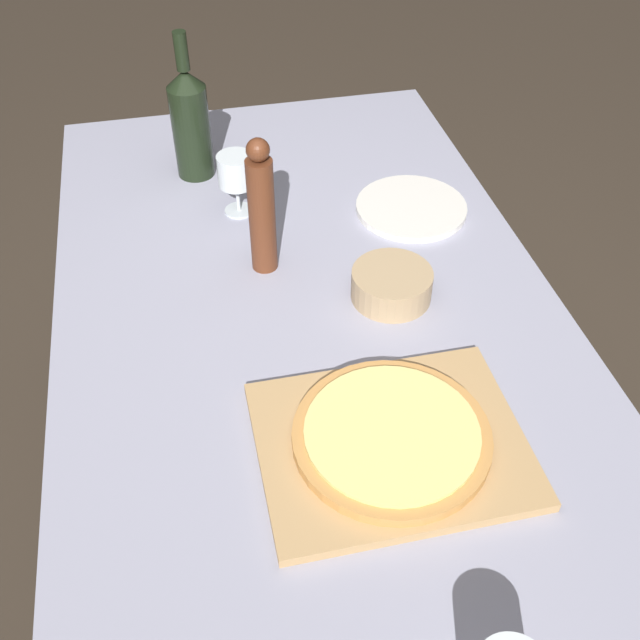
{
  "coord_description": "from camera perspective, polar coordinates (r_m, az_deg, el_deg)",
  "views": [
    {
      "loc": [
        -0.2,
        -0.9,
        1.66
      ],
      "look_at": [
        -0.0,
        0.0,
        0.8
      ],
      "focal_mm": 42.0,
      "sensor_mm": 36.0,
      "label": 1
    }
  ],
  "objects": [
    {
      "name": "pizza",
      "position": [
        1.13,
        5.48,
        -8.74
      ],
      "size": [
        0.3,
        0.3,
        0.02
      ],
      "color": "#C68947",
      "rests_on": "cutting_board"
    },
    {
      "name": "dining_table",
      "position": [
        1.35,
        0.1,
        -4.34
      ],
      "size": [
        0.92,
        1.8,
        0.74
      ],
      "color": "#9393A8",
      "rests_on": "ground_plane"
    },
    {
      "name": "cutting_board",
      "position": [
        1.15,
        5.41,
        -9.37
      ],
      "size": [
        0.4,
        0.32,
        0.02
      ],
      "color": "tan",
      "rests_on": "dining_table"
    },
    {
      "name": "ground_plane",
      "position": [
        1.89,
        0.08,
        -18.13
      ],
      "size": [
        12.0,
        12.0,
        0.0
      ],
      "primitive_type": "plane",
      "color": "#382D23"
    },
    {
      "name": "wine_bottle",
      "position": [
        1.69,
        -9.85,
        14.67
      ],
      "size": [
        0.08,
        0.08,
        0.32
      ],
      "color": "black",
      "rests_on": "dining_table"
    },
    {
      "name": "wine_glass",
      "position": [
        1.56,
        -6.44,
        11.1
      ],
      "size": [
        0.07,
        0.07,
        0.13
      ],
      "color": "silver",
      "rests_on": "dining_table"
    },
    {
      "name": "small_bowl",
      "position": [
        1.38,
        5.48,
        2.69
      ],
      "size": [
        0.15,
        0.15,
        0.06
      ],
      "color": "tan",
      "rests_on": "dining_table"
    },
    {
      "name": "pepper_mill",
      "position": [
        1.38,
        -4.48,
        8.42
      ],
      "size": [
        0.05,
        0.05,
        0.28
      ],
      "color": "#5B2D19",
      "rests_on": "dining_table"
    },
    {
      "name": "dinner_plate",
      "position": [
        1.62,
        6.97,
        8.5
      ],
      "size": [
        0.24,
        0.24,
        0.01
      ],
      "color": "silver",
      "rests_on": "dining_table"
    }
  ]
}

